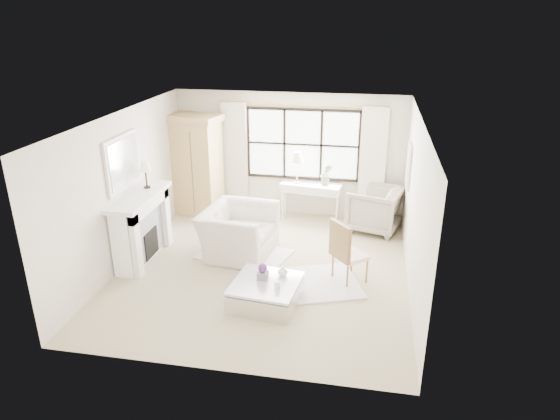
# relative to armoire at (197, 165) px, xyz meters

# --- Properties ---
(floor) EXTENTS (5.50, 5.50, 0.00)m
(floor) POSITION_rel_armoire_xyz_m (1.98, -2.33, -1.14)
(floor) COLOR #BBAD8B
(floor) RESTS_ON ground
(ceiling) EXTENTS (5.50, 5.50, 0.00)m
(ceiling) POSITION_rel_armoire_xyz_m (1.98, -2.33, 1.56)
(ceiling) COLOR silver
(ceiling) RESTS_ON ground
(wall_back) EXTENTS (5.00, 0.00, 5.00)m
(wall_back) POSITION_rel_armoire_xyz_m (1.98, 0.42, 0.21)
(wall_back) COLOR silver
(wall_back) RESTS_ON ground
(wall_front) EXTENTS (5.00, 0.00, 5.00)m
(wall_front) POSITION_rel_armoire_xyz_m (1.98, -5.08, 0.21)
(wall_front) COLOR silver
(wall_front) RESTS_ON ground
(wall_left) EXTENTS (0.00, 5.50, 5.50)m
(wall_left) POSITION_rel_armoire_xyz_m (-0.52, -2.33, 0.21)
(wall_left) COLOR beige
(wall_left) RESTS_ON ground
(wall_right) EXTENTS (0.00, 5.50, 5.50)m
(wall_right) POSITION_rel_armoire_xyz_m (4.48, -2.33, 0.21)
(wall_right) COLOR silver
(wall_right) RESTS_ON ground
(window_pane) EXTENTS (2.40, 0.02, 1.50)m
(window_pane) POSITION_rel_armoire_xyz_m (2.28, 0.40, 0.46)
(window_pane) COLOR white
(window_pane) RESTS_ON wall_back
(window_frame) EXTENTS (2.50, 0.04, 1.50)m
(window_frame) POSITION_rel_armoire_xyz_m (2.28, 0.39, 0.46)
(window_frame) COLOR black
(window_frame) RESTS_ON wall_back
(curtain_rod) EXTENTS (3.30, 0.04, 0.04)m
(curtain_rod) POSITION_rel_armoire_xyz_m (2.28, 0.34, 1.33)
(curtain_rod) COLOR #BA8D40
(curtain_rod) RESTS_ON wall_back
(curtain_left) EXTENTS (0.55, 0.10, 2.47)m
(curtain_left) POSITION_rel_armoire_xyz_m (0.78, 0.32, 0.10)
(curtain_left) COLOR beige
(curtain_left) RESTS_ON ground
(curtain_right) EXTENTS (0.55, 0.10, 2.47)m
(curtain_right) POSITION_rel_armoire_xyz_m (3.78, 0.32, 0.10)
(curtain_right) COLOR white
(curtain_right) RESTS_ON ground
(fireplace) EXTENTS (0.58, 1.66, 1.26)m
(fireplace) POSITION_rel_armoire_xyz_m (-0.29, -2.33, -0.49)
(fireplace) COLOR white
(fireplace) RESTS_ON ground
(mirror_frame) EXTENTS (0.05, 1.15, 0.95)m
(mirror_frame) POSITION_rel_armoire_xyz_m (-0.49, -2.33, 0.70)
(mirror_frame) COLOR silver
(mirror_frame) RESTS_ON wall_left
(mirror_glass) EXTENTS (0.02, 1.00, 0.80)m
(mirror_glass) POSITION_rel_armoire_xyz_m (-0.46, -2.33, 0.70)
(mirror_glass) COLOR silver
(mirror_glass) RESTS_ON wall_left
(art_frame) EXTENTS (0.04, 0.62, 0.82)m
(art_frame) POSITION_rel_armoire_xyz_m (4.45, -0.63, 0.41)
(art_frame) COLOR silver
(art_frame) RESTS_ON wall_right
(art_canvas) EXTENTS (0.01, 0.52, 0.72)m
(art_canvas) POSITION_rel_armoire_xyz_m (4.43, -0.63, 0.41)
(art_canvas) COLOR #C2B296
(art_canvas) RESTS_ON wall_right
(mantel_lamp) EXTENTS (0.22, 0.22, 0.51)m
(mantel_lamp) POSITION_rel_armoire_xyz_m (-0.26, -1.96, 0.51)
(mantel_lamp) COLOR black
(mantel_lamp) RESTS_ON fireplace
(armoire) EXTENTS (1.24, 0.92, 2.24)m
(armoire) POSITION_rel_armoire_xyz_m (0.00, 0.00, 0.00)
(armoire) COLOR tan
(armoire) RESTS_ON floor
(console_table) EXTENTS (1.35, 0.63, 0.80)m
(console_table) POSITION_rel_armoire_xyz_m (2.51, 0.15, -0.74)
(console_table) COLOR white
(console_table) RESTS_ON floor
(console_lamp) EXTENTS (0.28, 0.28, 0.69)m
(console_lamp) POSITION_rel_armoire_xyz_m (2.20, 0.17, 0.22)
(console_lamp) COLOR #B1873D
(console_lamp) RESTS_ON console_table
(orchid_plant) EXTENTS (0.28, 0.24, 0.47)m
(orchid_plant) POSITION_rel_armoire_xyz_m (2.84, 0.15, -0.11)
(orchid_plant) COLOR #59714B
(orchid_plant) RESTS_ON console_table
(side_table) EXTENTS (0.40, 0.40, 0.51)m
(side_table) POSITION_rel_armoire_xyz_m (1.86, -1.20, -0.81)
(side_table) COLOR white
(side_table) RESTS_ON floor
(rug_left) EXTENTS (1.81, 1.49, 0.03)m
(rug_left) POSITION_rel_armoire_xyz_m (1.52, -1.87, -1.13)
(rug_left) COLOR silver
(rug_left) RESTS_ON floor
(rug_right) EXTENTS (1.93, 1.69, 0.03)m
(rug_right) POSITION_rel_armoire_xyz_m (2.86, -2.73, -1.12)
(rug_right) COLOR white
(rug_right) RESTS_ON floor
(club_armchair) EXTENTS (1.36, 1.51, 0.90)m
(club_armchair) POSITION_rel_armoire_xyz_m (1.40, -1.81, -0.69)
(club_armchair) COLOR beige
(club_armchair) RESTS_ON floor
(wingback_chair) EXTENTS (1.24, 1.22, 0.92)m
(wingback_chair) POSITION_rel_armoire_xyz_m (3.89, -0.21, -0.68)
(wingback_chair) COLOR #A59A8B
(wingback_chair) RESTS_ON floor
(french_chair) EXTENTS (0.68, 0.68, 1.08)m
(french_chair) POSITION_rel_armoire_xyz_m (3.49, -2.47, -0.83)
(french_chair) COLOR olive
(french_chair) RESTS_ON floor
(coffee_table) EXTENTS (1.10, 1.10, 0.38)m
(coffee_table) POSITION_rel_armoire_xyz_m (2.27, -3.43, -0.96)
(coffee_table) COLOR silver
(coffee_table) RESTS_ON floor
(planter_box) EXTENTS (0.16, 0.16, 0.12)m
(planter_box) POSITION_rel_armoire_xyz_m (2.19, -3.33, -0.70)
(planter_box) COLOR slate
(planter_box) RESTS_ON coffee_table
(planter_flowers) EXTENTS (0.14, 0.14, 0.14)m
(planter_flowers) POSITION_rel_armoire_xyz_m (2.19, -3.33, -0.57)
(planter_flowers) COLOR #522A69
(planter_flowers) RESTS_ON planter_box
(pillar_candle) EXTENTS (0.09, 0.09, 0.12)m
(pillar_candle) POSITION_rel_armoire_xyz_m (2.48, -3.58, -0.70)
(pillar_candle) COLOR white
(pillar_candle) RESTS_ON coffee_table
(coffee_vase) EXTENTS (0.16, 0.16, 0.16)m
(coffee_vase) POSITION_rel_armoire_xyz_m (2.48, -3.18, -0.68)
(coffee_vase) COLOR silver
(coffee_vase) RESTS_ON coffee_table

